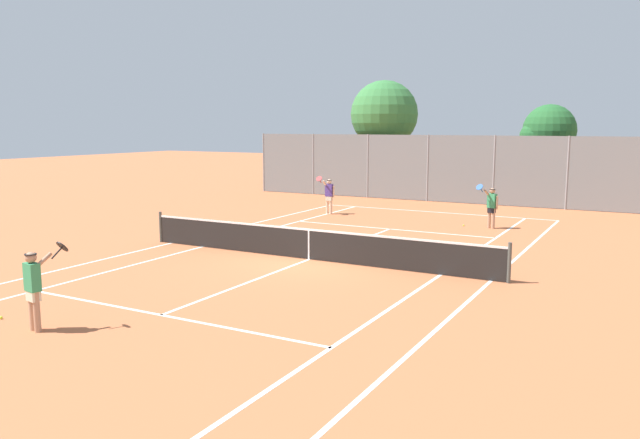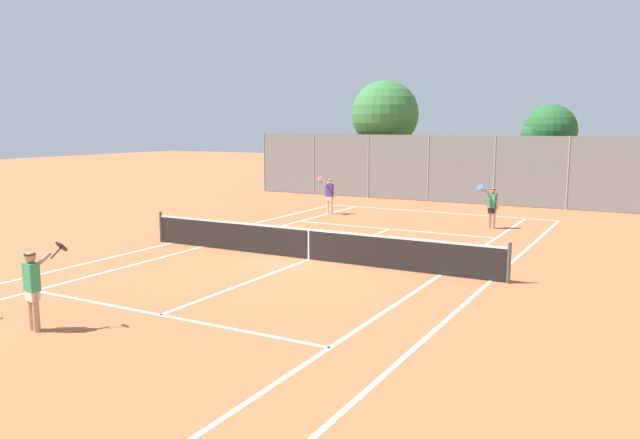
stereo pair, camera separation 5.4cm
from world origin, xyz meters
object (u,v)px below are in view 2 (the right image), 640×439
loose_tennis_ball_2 (295,236)px  tree_behind_left (384,116)px  tree_behind_right (548,132)px  loose_tennis_ball_3 (232,249)px  player_far_right (492,205)px  loose_tennis_ball_1 (464,225)px  tennis_net (309,243)px  player_near_side (33,285)px  player_far_left (329,194)px  loose_tennis_ball_4 (1,317)px  loose_tennis_ball_0 (437,248)px

loose_tennis_ball_2 → tree_behind_left: 15.90m
tree_behind_right → loose_tennis_ball_3: bearing=-110.0°
player_far_right → loose_tennis_ball_1: player_far_right is taller
loose_tennis_ball_1 → loose_tennis_ball_2: same height
tennis_net → tree_behind_left: tree_behind_left is taller
loose_tennis_ball_2 → player_near_side: bearing=-85.6°
loose_tennis_ball_2 → loose_tennis_ball_3: 3.01m
tennis_net → tree_behind_right: bearing=78.6°
player_far_left → tree_behind_right: tree_behind_right is taller
tennis_net → tree_behind_right: size_ratio=2.34×
player_near_side → loose_tennis_ball_2: (-0.88, 11.42, -0.89)m
tennis_net → loose_tennis_ball_4: size_ratio=181.82×
player_far_right → tree_behind_left: 13.42m
tennis_net → loose_tennis_ball_1: size_ratio=181.82×
player_far_left → tree_behind_left: size_ratio=0.27×
player_near_side → loose_tennis_ball_2: bearing=94.4°
loose_tennis_ball_0 → loose_tennis_ball_4: 12.92m
player_near_side → loose_tennis_ball_3: bearing=100.3°
loose_tennis_ball_4 → tennis_net: bearing=71.4°
loose_tennis_ball_4 → tree_behind_left: bearing=95.5°
loose_tennis_ball_4 → tree_behind_right: bearing=76.3°
player_near_side → player_far_right: (4.90, 16.85, 0.00)m
loose_tennis_ball_2 → player_far_left: bearing=106.2°
player_far_left → player_near_side: bearing=-81.5°
loose_tennis_ball_1 → loose_tennis_ball_3: size_ratio=1.00×
tennis_net → loose_tennis_ball_1: 8.83m
loose_tennis_ball_0 → tree_behind_right: size_ratio=0.01×
loose_tennis_ball_1 → loose_tennis_ball_4: size_ratio=1.00×
loose_tennis_ball_0 → loose_tennis_ball_1: size_ratio=1.00×
loose_tennis_ball_0 → loose_tennis_ball_2: same height
player_far_right → tree_behind_left: (-8.73, 9.52, 3.66)m
player_near_side → loose_tennis_ball_0: player_near_side is taller
tree_behind_left → loose_tennis_ball_0: bearing=-60.7°
player_far_left → tree_behind_right: 12.79m
player_far_right → loose_tennis_ball_2: player_far_right is taller
player_far_right → tree_behind_right: (0.33, 10.21, 2.74)m
loose_tennis_ball_1 → loose_tennis_ball_4: (-5.13, -16.73, 0.00)m
player_near_side → loose_tennis_ball_0: (4.37, 11.74, -0.89)m
player_far_right → loose_tennis_ball_0: size_ratio=26.88×
player_far_right → loose_tennis_ball_2: bearing=-136.8°
loose_tennis_ball_1 → loose_tennis_ball_3: bearing=-122.5°
tennis_net → player_near_side: size_ratio=6.76×
player_near_side → tree_behind_left: bearing=98.3°
loose_tennis_ball_3 → tennis_net: bearing=-2.0°
player_far_left → tennis_net: bearing=-65.6°
player_near_side → loose_tennis_ball_1: (3.81, 16.86, -0.89)m
tree_behind_right → tree_behind_left: bearing=-175.6°
loose_tennis_ball_1 → tree_behind_left: bearing=128.8°
tree_behind_left → tree_behind_right: 9.13m
player_near_side → loose_tennis_ball_0: size_ratio=26.88×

